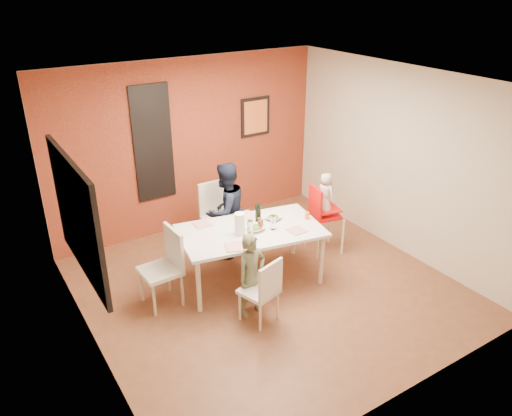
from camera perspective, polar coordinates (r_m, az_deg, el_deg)
ground at (r=6.73m, az=1.39°, el=-9.05°), size 4.50×4.50×0.00m
ceiling at (r=5.66m, az=1.68°, el=14.15°), size 4.50×4.50×0.02m
wall_back at (r=7.91m, az=-7.65°, el=7.06°), size 4.50×0.02×2.70m
wall_front at (r=4.60m, az=17.46°, el=-8.07°), size 4.50×0.02×2.70m
wall_left at (r=5.28m, az=-19.26°, el=-3.81°), size 0.02×4.50×2.70m
wall_right at (r=7.48m, az=16.06°, el=5.20°), size 0.02×4.50×2.70m
brick_accent_wall at (r=7.90m, az=-7.59°, el=7.03°), size 4.50×0.02×2.70m
picture_window_frame at (r=5.37m, az=-19.80°, el=-0.97°), size 0.05×1.70×1.30m
picture_window_pane at (r=5.38m, az=-19.65°, el=-0.93°), size 0.02×1.55×1.15m
glassblock_strip at (r=7.62m, az=-11.70°, el=7.23°), size 0.55×0.03×1.70m
glassblock_surround at (r=7.61m, az=-11.69°, el=7.22°), size 0.60×0.03×1.76m
art_print_frame at (r=8.34m, az=-0.08°, el=10.39°), size 0.54×0.03×0.64m
art_print_canvas at (r=8.33m, az=-0.02°, el=10.37°), size 0.44×0.01×0.54m
dining_table at (r=6.53m, az=-0.62°, el=-2.99°), size 2.00×1.36×0.77m
chair_near at (r=5.87m, az=0.88°, el=-9.18°), size 0.49×0.49×0.85m
chair_far at (r=7.40m, az=-4.40°, el=-0.54°), size 0.48×0.48×1.03m
chair_left at (r=6.28m, az=-10.22°, el=-6.19°), size 0.48×0.48×1.00m
high_chair at (r=7.31m, az=7.57°, el=-0.57°), size 0.52×0.52×1.05m
child_near at (r=5.99m, az=-0.51°, el=-7.68°), size 0.42×0.30×1.07m
child_far at (r=7.14m, az=-3.48°, el=-0.29°), size 0.81×0.71×1.43m
toddler at (r=7.20m, az=7.93°, el=1.61°), size 0.23×0.33×0.63m
plate_near_left at (r=6.10m, az=-2.37°, el=-4.43°), size 0.31×0.31×0.01m
plate_far_mid at (r=6.86m, az=-1.18°, el=-0.83°), size 0.25×0.25×0.01m
plate_near_right at (r=6.49m, az=4.70°, el=-2.56°), size 0.22×0.22×0.01m
plate_far_left at (r=6.65m, az=-6.13°, el=-1.87°), size 0.22×0.22×0.01m
salad_bowl_a at (r=6.47m, az=-0.03°, el=-2.32°), size 0.27×0.27×0.06m
salad_bowl_b at (r=6.75m, az=1.98°, el=-1.11°), size 0.28×0.28×0.05m
wine_bottle at (r=6.57m, az=0.24°, el=-0.72°), size 0.08×0.08×0.29m
wine_glass_a at (r=6.29m, az=-0.67°, el=-2.35°), size 0.08×0.08×0.22m
wine_glass_b at (r=6.47m, az=1.95°, el=-1.67°), size 0.07×0.07×0.19m
paper_towel_roll at (r=6.32m, az=-1.88°, el=-1.83°), size 0.13×0.13×0.29m
condiment_red at (r=6.44m, az=0.54°, el=-2.00°), size 0.04×0.04×0.14m
condiment_green at (r=6.49m, az=0.68°, el=-1.81°), size 0.04×0.04×0.14m
condiment_brown at (r=6.52m, az=0.37°, el=-1.68°), size 0.04×0.04×0.14m
sippy_cup at (r=6.79m, az=5.84°, el=-0.87°), size 0.06×0.06×0.10m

